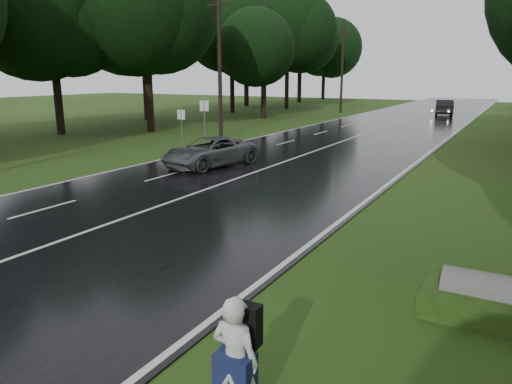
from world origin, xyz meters
The scene contains 14 objects.
ground centered at (0.00, 0.00, 0.00)m, with size 160.00×160.00×0.00m, color #2A4815.
road centered at (0.00, 20.00, 0.02)m, with size 12.00×140.00×0.04m, color black.
lane_center centered at (0.00, 20.00, 0.04)m, with size 0.12×140.00×0.01m, color silver.
grey_car centered at (-2.60, 10.85, 0.72)m, with size 2.26×4.90×1.36m, color #4E5254.
far_car centered at (2.55, 47.69, 0.86)m, with size 1.74×4.99×1.64m, color black.
hitchhiker centered at (7.48, -3.14, 0.79)m, with size 0.63×0.57×1.71m.
culvert centered at (10.01, 1.46, 0.00)m, with size 0.79×0.79×1.57m, color slate.
utility_pole_mid centered at (-8.50, 20.72, 0.00)m, with size 1.80×0.28×9.84m, color black, non-canonical shape.
utility_pole_far centered at (-8.50, 45.88, 0.00)m, with size 1.80×0.28×9.68m, color black, non-canonical shape.
road_sign_a centered at (-7.20, 14.63, 0.00)m, with size 0.55×0.10×2.29m, color white, non-canonical shape.
road_sign_b centered at (-7.20, 16.94, 0.00)m, with size 0.66×0.10×2.73m, color white, non-canonical shape.
tree_left_d centered at (-15.00, 20.72, 0.00)m, with size 10.31×10.31×16.12m, color black, non-canonical shape.
tree_left_e centered at (-12.80, 35.06, 0.00)m, with size 7.72×7.72×12.06m, color black, non-canonical shape.
tree_left_f centered at (-17.02, 49.13, 0.00)m, with size 11.50×11.50×17.97m, color black, non-canonical shape.
Camera 1 is at (10.22, -7.51, 4.26)m, focal length 33.30 mm.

